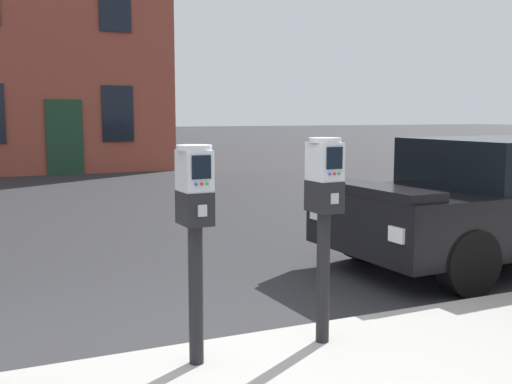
# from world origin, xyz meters

# --- Properties ---
(ground_plane) EXTENTS (160.00, 160.00, 0.00)m
(ground_plane) POSITION_xyz_m (0.00, 0.00, 0.00)
(ground_plane) COLOR #28282B
(parking_meter_near_kerb) EXTENTS (0.22, 0.26, 1.37)m
(parking_meter_near_kerb) POSITION_xyz_m (-0.14, -0.16, 1.08)
(parking_meter_near_kerb) COLOR black
(parking_meter_near_kerb) RESTS_ON sidewalk_slab
(parking_meter_twin_adjacent) EXTENTS (0.22, 0.26, 1.39)m
(parking_meter_twin_adjacent) POSITION_xyz_m (0.77, -0.16, 1.10)
(parking_meter_twin_adjacent) COLOR black
(parking_meter_twin_adjacent) RESTS_ON sidewalk_slab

